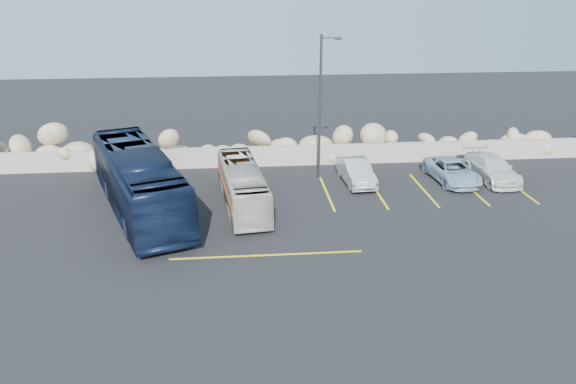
{
  "coord_description": "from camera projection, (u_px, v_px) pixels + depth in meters",
  "views": [
    {
      "loc": [
        -2.0,
        -20.56,
        10.85
      ],
      "look_at": [
        0.24,
        4.0,
        1.31
      ],
      "focal_mm": 35.0,
      "sensor_mm": 36.0,
      "label": 1
    }
  ],
  "objects": [
    {
      "name": "tour_coach",
      "position": [
        138.0,
        181.0,
        27.11
      ],
      "size": [
        6.39,
        11.49,
        3.14
      ],
      "primitive_type": "imported",
      "rotation": [
        0.0,
        0.0,
        0.35
      ],
      "color": "black",
      "rests_on": "ground"
    },
    {
      "name": "lamppost",
      "position": [
        321.0,
        104.0,
        30.67
      ],
      "size": [
        1.14,
        0.18,
        8.0
      ],
      "color": "#302E2A",
      "rests_on": "ground"
    },
    {
      "name": "car_c",
      "position": [
        492.0,
        169.0,
        31.67
      ],
      "size": [
        2.11,
        4.67,
        1.33
      ],
      "primitive_type": "imported",
      "rotation": [
        0.0,
        0.0,
        0.06
      ],
      "color": "silver",
      "rests_on": "ground"
    },
    {
      "name": "seawall",
      "position": [
        272.0,
        156.0,
        34.11
      ],
      "size": [
        60.0,
        0.4,
        1.2
      ],
      "primitive_type": "cube",
      "color": "gray",
      "rests_on": "ground"
    },
    {
      "name": "car_d",
      "position": [
        452.0,
        171.0,
        31.44
      ],
      "size": [
        2.36,
        4.52,
        1.21
      ],
      "primitive_type": "imported",
      "rotation": [
        0.0,
        0.0,
        0.08
      ],
      "color": "#87A3BF",
      "rests_on": "ground"
    },
    {
      "name": "parking_lines",
      "position": [
        371.0,
        202.0,
        28.75
      ],
      "size": [
        18.16,
        9.36,
        0.01
      ],
      "color": "yellow",
      "rests_on": "ground"
    },
    {
      "name": "ground",
      "position": [
        291.0,
        256.0,
        23.18
      ],
      "size": [
        90.0,
        90.0,
        0.0
      ],
      "primitive_type": "plane",
      "color": "black",
      "rests_on": "ground"
    },
    {
      "name": "vintage_bus",
      "position": [
        243.0,
        186.0,
        27.96
      ],
      "size": [
        2.64,
        7.78,
        2.13
      ],
      "primitive_type": "imported",
      "rotation": [
        0.0,
        0.0,
        0.11
      ],
      "color": "#B8B3A6",
      "rests_on": "ground"
    },
    {
      "name": "riprap_pile",
      "position": [
        271.0,
        139.0,
        34.97
      ],
      "size": [
        54.0,
        2.8,
        2.6
      ],
      "primitive_type": null,
      "color": "#9F8768",
      "rests_on": "ground"
    },
    {
      "name": "car_b",
      "position": [
        356.0,
        172.0,
        31.18
      ],
      "size": [
        1.65,
        4.1,
        1.32
      ],
      "primitive_type": "imported",
      "rotation": [
        0.0,
        0.0,
        0.06
      ],
      "color": "#A5A5AA",
      "rests_on": "ground"
    }
  ]
}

